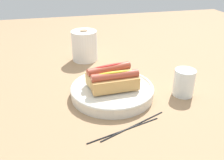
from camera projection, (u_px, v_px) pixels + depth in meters
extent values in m
plane|color=#9E7A56|center=(106.00, 96.00, 0.81)|extent=(2.40, 2.40, 0.00)
cylinder|color=silver|center=(112.00, 91.00, 0.81)|extent=(0.27, 0.27, 0.03)
torus|color=silver|center=(112.00, 87.00, 0.81)|extent=(0.27, 0.27, 0.01)
cube|color=tan|center=(115.00, 84.00, 0.77)|extent=(0.15, 0.06, 0.04)
cylinder|color=#B24C38|center=(115.00, 76.00, 0.76)|extent=(0.15, 0.03, 0.03)
ellipsoid|color=gold|center=(115.00, 72.00, 0.75)|extent=(0.11, 0.02, 0.01)
cube|color=#DBB270|center=(109.00, 76.00, 0.82)|extent=(0.16, 0.08, 0.04)
cylinder|color=#A84733|center=(109.00, 69.00, 0.80)|extent=(0.15, 0.06, 0.03)
ellipsoid|color=red|center=(109.00, 66.00, 0.80)|extent=(0.11, 0.04, 0.01)
cylinder|color=white|center=(184.00, 83.00, 0.80)|extent=(0.07, 0.07, 0.09)
cylinder|color=silver|center=(184.00, 85.00, 0.81)|extent=(0.06, 0.06, 0.07)
cylinder|color=white|center=(85.00, 46.00, 1.07)|extent=(0.11, 0.11, 0.13)
cylinder|color=#997A5B|center=(84.00, 31.00, 1.03)|extent=(0.03, 0.03, 0.00)
cylinder|color=black|center=(134.00, 125.00, 0.67)|extent=(0.20, 0.09, 0.01)
cylinder|color=black|center=(124.00, 130.00, 0.65)|extent=(0.21, 0.06, 0.01)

